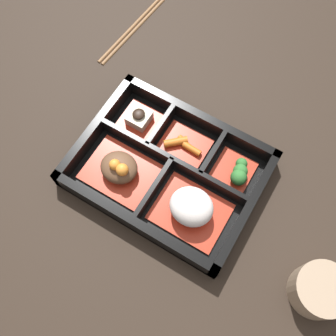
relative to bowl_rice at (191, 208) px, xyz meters
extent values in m
plane|color=black|center=(0.07, -0.04, -0.04)|extent=(3.00, 3.00, 0.00)
cube|color=black|center=(0.07, -0.04, -0.03)|extent=(0.31, 0.24, 0.01)
cube|color=black|center=(0.07, -0.15, -0.01)|extent=(0.31, 0.01, 0.04)
cube|color=black|center=(0.07, 0.07, -0.01)|extent=(0.31, 0.01, 0.04)
cube|color=black|center=(-0.08, -0.04, -0.01)|extent=(0.01, 0.24, 0.04)
cube|color=black|center=(0.22, -0.04, -0.01)|extent=(0.01, 0.24, 0.04)
cube|color=black|center=(0.07, -0.06, -0.01)|extent=(0.28, 0.01, 0.04)
cube|color=black|center=(0.02, -0.10, -0.01)|extent=(0.01, 0.09, 0.04)
cube|color=black|center=(0.12, -0.10, -0.01)|extent=(0.01, 0.09, 0.04)
cube|color=black|center=(0.07, 0.00, -0.01)|extent=(0.01, 0.12, 0.04)
cube|color=#B22D19|center=(0.00, 0.00, -0.02)|extent=(0.12, 0.10, 0.01)
ellipsoid|color=silver|center=(0.00, 0.00, 0.01)|extent=(0.07, 0.06, 0.05)
cube|color=#B22D19|center=(0.14, 0.00, -0.02)|extent=(0.12, 0.10, 0.01)
ellipsoid|color=brown|center=(0.14, 0.00, 0.00)|extent=(0.06, 0.06, 0.03)
sphere|color=orange|center=(0.13, 0.01, 0.02)|extent=(0.02, 0.02, 0.02)
sphere|color=orange|center=(0.14, 0.01, 0.02)|extent=(0.02, 0.02, 0.02)
cube|color=#B22D19|center=(-0.03, -0.10, -0.02)|extent=(0.07, 0.07, 0.01)
sphere|color=#2D6B2D|center=(-0.04, -0.09, -0.01)|extent=(0.03, 0.03, 0.03)
sphere|color=#2D6B2D|center=(-0.03, -0.12, -0.01)|extent=(0.02, 0.02, 0.02)
sphere|color=#2D6B2D|center=(-0.04, -0.10, -0.01)|extent=(0.03, 0.03, 0.03)
cube|color=#B22D19|center=(0.07, -0.10, -0.02)|extent=(0.08, 0.07, 0.01)
cylinder|color=#D1661E|center=(0.08, -0.09, -0.01)|extent=(0.04, 0.04, 0.01)
cylinder|color=#D1661E|center=(0.05, -0.10, -0.01)|extent=(0.04, 0.01, 0.01)
cylinder|color=#D1661E|center=(0.07, -0.10, -0.02)|extent=(0.03, 0.02, 0.01)
cube|color=#B22D19|center=(0.16, -0.10, -0.02)|extent=(0.07, 0.07, 0.01)
cube|color=beige|center=(0.16, -0.10, -0.01)|extent=(0.04, 0.04, 0.02)
ellipsoid|color=black|center=(0.16, -0.10, 0.00)|extent=(0.02, 0.02, 0.01)
cylinder|color=gray|center=(-0.23, 0.01, -0.01)|extent=(0.08, 0.08, 0.05)
cylinder|color=#597A38|center=(-0.23, 0.01, 0.01)|extent=(0.07, 0.07, 0.01)
cylinder|color=brown|center=(0.29, -0.28, -0.03)|extent=(0.02, 0.21, 0.01)
cylinder|color=brown|center=(0.30, -0.28, -0.03)|extent=(0.02, 0.21, 0.01)
camera|label=1|loc=(-0.06, 0.18, 0.60)|focal=42.00mm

